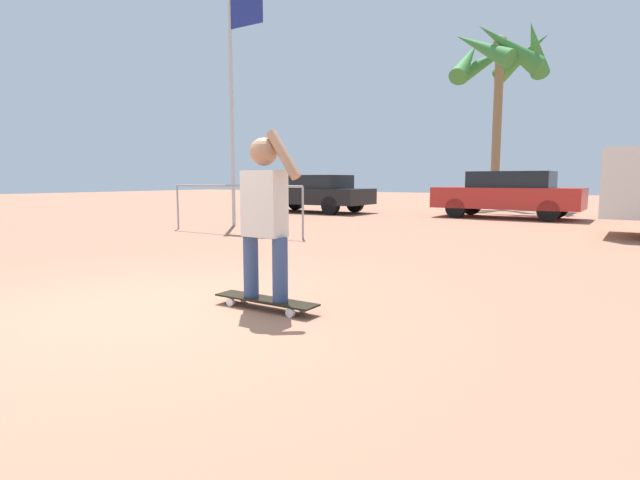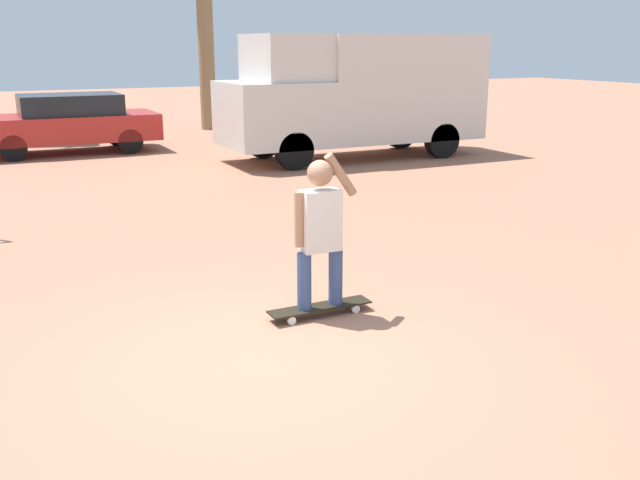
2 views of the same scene
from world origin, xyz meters
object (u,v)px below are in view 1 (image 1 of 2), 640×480
(palm_tree_center_background, at_px, (500,60))
(flagpole, at_px, (235,88))
(parked_car_black, at_px, (312,192))
(skateboard, at_px, (266,301))
(person_skateboarder, at_px, (264,209))
(parked_car_red, at_px, (508,194))

(palm_tree_center_background, height_order, flagpole, palm_tree_center_background)
(parked_car_black, relative_size, palm_tree_center_background, 0.61)
(skateboard, height_order, palm_tree_center_background, palm_tree_center_background)
(person_skateboarder, xyz_separation_m, flagpole, (-5.95, 6.11, 2.55))
(skateboard, distance_m, palm_tree_center_background, 18.38)
(skateboard, xyz_separation_m, flagpole, (-5.95, 6.11, 3.39))
(flagpole, bearing_deg, parked_car_black, 104.14)
(skateboard, relative_size, parked_car_red, 0.25)
(palm_tree_center_background, distance_m, flagpole, 12.01)
(person_skateboarder, xyz_separation_m, palm_tree_center_background, (-2.29, 17.30, 4.93))
(person_skateboarder, xyz_separation_m, parked_car_black, (-7.34, 11.63, -0.21))
(parked_car_red, bearing_deg, palm_tree_center_background, 108.77)
(skateboard, xyz_separation_m, parked_car_red, (-0.71, 12.63, 0.68))
(palm_tree_center_background, xyz_separation_m, flagpole, (-3.65, -11.19, -2.38))
(parked_car_red, distance_m, parked_car_black, 6.70)
(parked_car_red, height_order, parked_car_black, parked_car_red)
(skateboard, height_order, person_skateboarder, person_skateboarder)
(skateboard, relative_size, palm_tree_center_background, 0.15)
(person_skateboarder, height_order, parked_car_black, person_skateboarder)
(person_skateboarder, bearing_deg, skateboard, 0.00)
(skateboard, bearing_deg, person_skateboarder, 180.00)
(palm_tree_center_background, bearing_deg, person_skateboarder, -82.45)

